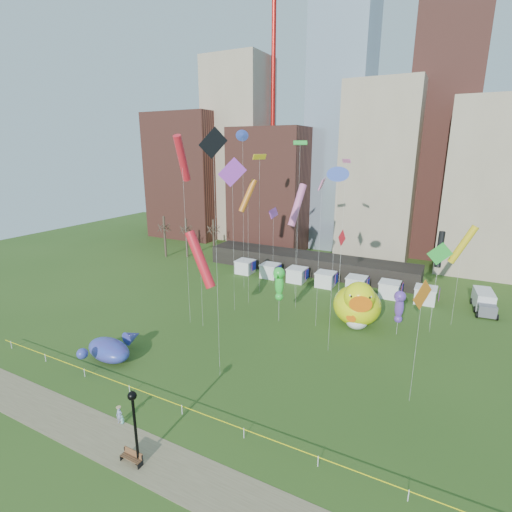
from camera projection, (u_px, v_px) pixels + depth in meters
The scene contains 36 objects.
ground at pixel (182, 414), 32.58m from camera, with size 160.00×160.00×0.00m, color #2A4B17.
footpath at pixel (140, 454), 28.31m from camera, with size 70.00×4.00×0.02m, color #726447.
skyline at pixel (375, 150), 77.90m from camera, with size 101.00×23.00×68.00m.
crane_left at pixel (278, 29), 83.97m from camera, with size 23.00×1.00×76.00m.
pavilion at pixel (309, 263), 69.77m from camera, with size 38.00×6.00×3.20m, color black.
vendor_tents at pixel (326, 280), 62.54m from camera, with size 33.24×2.80×2.40m.
bare_trees at pixel (188, 237), 79.56m from camera, with size 8.44×6.44×8.50m.
caution_tape at pixel (182, 407), 32.39m from camera, with size 50.00×0.06×0.90m.
big_duck at pixel (357, 303), 48.45m from camera, with size 7.77×8.93×6.30m.
small_duck at pixel (357, 319), 47.69m from camera, with size 3.35×4.10×2.97m.
seahorse_green at pixel (279, 281), 48.77m from camera, with size 1.53×1.91×7.33m.
seahorse_purple at pixel (399, 304), 45.48m from camera, with size 1.59×1.86×5.62m.
whale_inflatable at pixel (110, 349), 40.92m from camera, with size 6.15×7.45×2.54m.
park_bench at pixel (132, 456), 27.46m from camera, with size 1.76×0.58×0.90m.
lamppost at pixel (134, 420), 26.50m from camera, with size 0.63×0.63×6.03m.
box_truck at pixel (484, 301), 53.16m from camera, with size 3.05×6.44×2.64m.
woman at pixel (119, 416), 31.28m from camera, with size 0.54×0.35×1.47m, color silver.
toddler at pixel (122, 420), 31.35m from camera, with size 0.26×0.19×0.75m, color white.
kite_0 at pixel (182, 159), 44.33m from camera, with size 1.75×3.29×23.29m.
kite_1 at pixel (297, 205), 55.86m from camera, with size 1.96×3.77×16.83m.
kite_2 at pixel (213, 150), 32.42m from camera, with size 1.55×2.17×23.48m.
kite_3 at pixel (300, 147), 48.35m from camera, with size 1.67×1.05×22.67m.
kite_4 at pixel (260, 159), 55.24m from camera, with size 1.17×2.43×20.93m.
kite_5 at pixel (243, 136), 55.57m from camera, with size 0.74×1.56×24.32m.
kite_6 at pixel (248, 196), 51.99m from camera, with size 2.38×2.47×17.81m.
kite_7 at pixel (274, 213), 61.01m from camera, with size 1.34×4.19×12.48m.
kite_8 at pixel (342, 239), 49.21m from camera, with size 1.43×1.84×11.83m.
kite_9 at pixel (322, 185), 44.07m from camera, with size 1.38×3.92×18.39m.
kite_10 at pixel (440, 249), 45.80m from camera, with size 0.73×2.50×12.25m.
kite_11 at pixel (440, 255), 44.47m from camera, with size 2.78×0.29×11.36m.
kite_12 at pixel (463, 245), 46.35m from camera, with size 3.00×1.20×13.01m.
kite_13 at pixel (338, 175), 37.63m from camera, with size 1.45×0.61×20.02m.
kite_14 at pixel (422, 296), 31.58m from camera, with size 1.21×2.28×11.40m.
kite_15 at pixel (232, 174), 48.73m from camera, with size 3.31×1.73×20.67m.
kite_16 at pixel (200, 260), 46.32m from camera, with size 4.19×1.50×12.30m.
kite_17 at pixel (346, 164), 52.34m from camera, with size 1.52×1.33×20.35m.
Camera 1 is at (18.41, -21.69, 21.70)m, focal length 27.00 mm.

